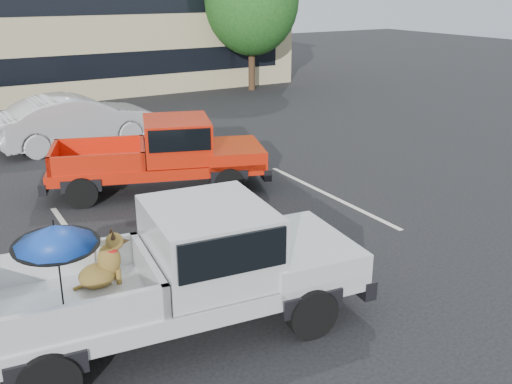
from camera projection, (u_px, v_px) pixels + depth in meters
ground at (267, 254)px, 10.88m from camera, size 90.00×90.00×0.00m
stripe_left at (82, 249)px, 11.05m from camera, size 0.12×5.00×0.01m
stripe_right at (328, 195)px, 13.93m from camera, size 0.12×5.00×0.01m
motel_building at (76, 21)px, 27.72m from camera, size 20.40×8.40×6.30m
tree_right at (252, 0)px, 26.71m from camera, size 4.46×4.46×6.78m
silver_pickup at (193, 263)px, 8.21m from camera, size 5.87×2.58×2.06m
red_pickup at (171, 151)px, 14.05m from camera, size 5.71×3.50×1.78m
silver_sedan at (77, 121)px, 17.93m from camera, size 5.08×2.09×1.64m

